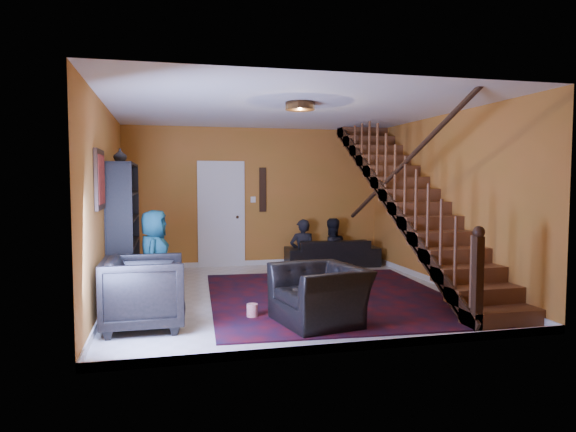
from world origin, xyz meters
The scene contains 21 objects.
floor centered at (0.00, 0.00, 0.00)m, with size 5.50×5.50×0.00m, color beige.
room centered at (-1.33, 1.33, 0.05)m, with size 5.50×5.50×5.50m.
staircase centered at (2.12, 0.00, 1.40)m, with size 0.95×5.02×3.18m.
bookshelf centered at (-2.40, 0.60, 0.96)m, with size 0.35×1.80×2.00m.
door centered at (-0.70, 2.73, 1.02)m, with size 0.82×0.05×2.05m, color silver.
framed_picture centered at (-2.57, -0.90, 1.75)m, with size 0.04×0.74×0.74m, color maroon.
wall_hanging centered at (0.15, 2.73, 1.55)m, with size 0.14×0.03×0.90m, color black.
ceiling_fixture centered at (0.00, -0.80, 2.74)m, with size 0.40×0.40×0.10m, color #3F2814.
rug centered at (0.56, -0.36, 0.01)m, with size 3.49×3.99×0.02m, color #420B13.
sofa centered at (1.50, 2.30, 0.27)m, with size 1.87×0.73×0.55m, color black.
armchair_left centered at (-2.05, -1.41, 0.43)m, with size 0.91×0.94×0.86m, color black.
armchair_right centered at (0.01, -1.69, 0.35)m, with size 1.08×0.95×0.70m, color black.
person_adult_a centered at (0.89, 2.35, 0.26)m, with size 0.51×0.34×1.41m, color black.
person_adult_b centered at (1.50, 2.35, 0.26)m, with size 0.69×0.54×1.42m, color black.
person_child centered at (-1.95, -0.31, 0.67)m, with size 0.65×0.42×1.33m, color navy.
coffee_table centered at (0.48, -0.23, 0.24)m, with size 1.21×0.89×0.42m.
cup_a centered at (0.71, -0.13, 0.46)m, with size 0.12×0.12×0.10m, color #999999.
cup_b centered at (0.27, -0.20, 0.46)m, with size 0.10×0.10×0.09m, color #999999.
bowl centered at (0.65, -0.33, 0.44)m, with size 0.21×0.21×0.05m, color #999999.
vase centered at (-2.41, 0.10, 2.10)m, with size 0.18×0.18×0.19m, color #999999.
popcorn_bucket centered at (-0.74, -1.26, 0.10)m, with size 0.14×0.14×0.16m, color red.
Camera 1 is at (-1.79, -7.57, 1.74)m, focal length 32.00 mm.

